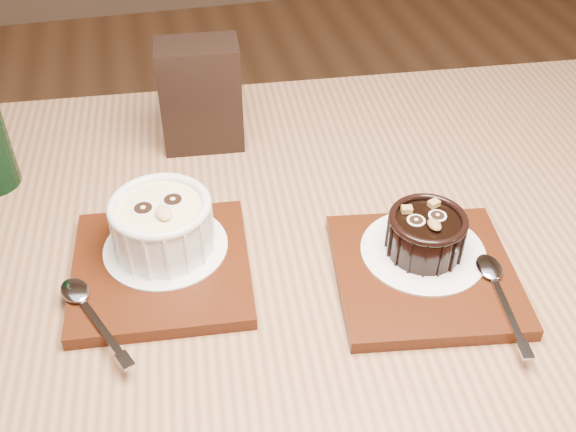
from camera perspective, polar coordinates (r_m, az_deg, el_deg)
name	(u,v)px	position (r m, az deg, el deg)	size (l,w,h in m)	color
table	(282,331)	(0.77, -0.54, -9.68)	(1.26, 0.89, 0.75)	brown
tray_left	(162,268)	(0.71, -10.66, -4.35)	(0.18, 0.18, 0.01)	#451C0B
doily_left	(166,246)	(0.72, -10.30, -2.55)	(0.13, 0.13, 0.00)	white
ramekin_white	(162,223)	(0.70, -10.61, -0.56)	(0.10, 0.10, 0.06)	white
spoon_left	(90,312)	(0.67, -16.39, -7.78)	(0.03, 0.13, 0.01)	silver
tray_right	(424,274)	(0.71, 11.47, -4.81)	(0.18, 0.18, 0.01)	#451C0B
doily_right	(423,251)	(0.72, 11.36, -2.91)	(0.13, 0.13, 0.00)	white
ramekin_dark	(426,232)	(0.70, 11.62, -1.36)	(0.08, 0.08, 0.05)	black
spoon_right	(500,292)	(0.69, 17.53, -6.17)	(0.03, 0.13, 0.01)	silver
condiment_stand	(201,96)	(0.86, -7.40, 10.07)	(0.10, 0.06, 0.14)	black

